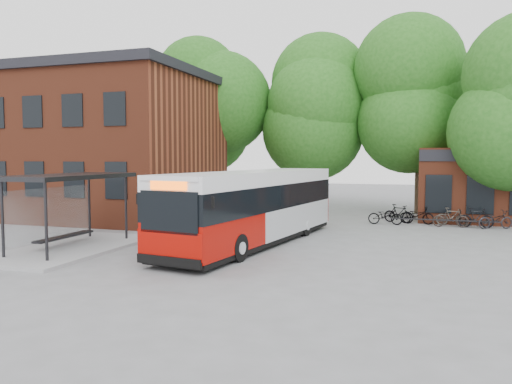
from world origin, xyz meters
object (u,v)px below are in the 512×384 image
(bus_shelter, at_px, (71,212))
(bicycle_1, at_px, (399,214))
(bicycle_0, at_px, (385,216))
(bicycle_6, at_px, (495,220))
(bicycle_5, at_px, (452,217))
(bicycle_2, at_px, (417,215))
(city_bus, at_px, (255,208))
(bicycle_4, at_px, (450,218))
(bicycle_7, at_px, (476,218))

(bus_shelter, bearing_deg, bicycle_1, 46.04)
(bicycle_0, relative_size, bicycle_6, 1.00)
(bus_shelter, bearing_deg, bicycle_5, 39.26)
(bicycle_2, bearing_deg, city_bus, 155.04)
(bus_shelter, bearing_deg, bicycle_2, 43.48)
(bicycle_4, relative_size, bicycle_6, 0.98)
(bicycle_2, distance_m, bicycle_4, 1.78)
(bicycle_6, relative_size, bicycle_7, 1.06)
(city_bus, bearing_deg, bicycle_1, 66.93)
(bus_shelter, distance_m, bicycle_5, 18.31)
(bus_shelter, height_order, bicycle_4, bus_shelter)
(bicycle_4, relative_size, bicycle_5, 1.11)
(bicycle_1, height_order, bicycle_4, bicycle_1)
(bicycle_0, relative_size, bicycle_2, 0.99)
(bicycle_0, distance_m, bicycle_2, 1.74)
(city_bus, bearing_deg, bus_shelter, -142.76)
(bicycle_4, bearing_deg, bicycle_0, 86.38)
(bicycle_4, bearing_deg, bicycle_2, 61.33)
(bicycle_2, distance_m, bicycle_7, 2.87)
(bicycle_4, bearing_deg, bicycle_1, 67.08)
(bicycle_4, bearing_deg, bus_shelter, 124.35)
(bicycle_2, distance_m, bicycle_5, 1.72)
(city_bus, bearing_deg, bicycle_6, 46.45)
(bicycle_0, bearing_deg, bicycle_1, -36.12)
(bicycle_4, xyz_separation_m, bicycle_7, (1.20, 0.14, 0.05))
(bicycle_2, bearing_deg, bicycle_5, -86.42)
(bicycle_5, xyz_separation_m, bicycle_7, (1.11, -0.37, 0.03))
(bicycle_6, bearing_deg, bicycle_2, 53.62)
(bus_shelter, relative_size, bicycle_1, 4.23)
(bicycle_0, xyz_separation_m, bicycle_6, (5.23, -0.00, 0.00))
(bus_shelter, xyz_separation_m, bicycle_5, (14.15, 11.57, -0.98))
(bicycle_0, xyz_separation_m, bicycle_2, (1.57, 0.76, 0.00))
(bus_shelter, height_order, bicycle_1, bus_shelter)
(bicycle_0, height_order, bicycle_2, bicycle_2)
(bicycle_7, bearing_deg, bicycle_0, 92.25)
(bicycle_2, relative_size, bicycle_6, 1.00)
(bicycle_0, xyz_separation_m, bicycle_7, (4.38, 0.15, 0.04))
(bicycle_1, bearing_deg, bicycle_7, -78.81)
(bicycle_1, xyz_separation_m, bicycle_7, (3.74, -0.74, 0.00))
(city_bus, xyz_separation_m, bicycle_5, (7.94, 8.19, -1.01))
(bicycle_6, distance_m, bicycle_7, 0.87)
(city_bus, relative_size, bicycle_4, 6.75)
(city_bus, distance_m, bicycle_7, 12.00)
(city_bus, xyz_separation_m, bicycle_6, (9.90, 7.67, -1.01))
(bus_shelter, bearing_deg, bicycle_4, 38.19)
(bicycle_2, height_order, bicycle_4, bicycle_2)
(city_bus, relative_size, bicycle_1, 7.01)
(bicycle_5, bearing_deg, bicycle_1, 91.05)
(city_bus, height_order, bicycle_4, city_bus)
(bus_shelter, distance_m, bicycle_6, 19.56)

